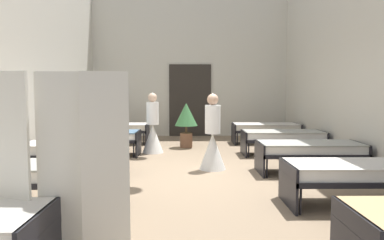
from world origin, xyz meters
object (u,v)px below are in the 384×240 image
at_px(bed_left_row_1, 28,174).
at_px(nurse_near_aisle, 213,142).
at_px(bed_left_row_3, 99,137).
at_px(bed_right_row_1, 358,173).
at_px(potted_plant, 186,119).
at_px(bed_right_row_3, 283,137).
at_px(bed_right_row_4, 266,128).
at_px(bed_left_row_4, 115,128).
at_px(bed_left_row_2, 74,150).
at_px(nurse_mid_aisle, 153,131).
at_px(bed_right_row_2, 310,150).
at_px(privacy_screen, 59,167).
at_px(patient_seated_primary, 91,127).

distance_m(bed_left_row_1, nurse_near_aisle, 3.43).
height_order(bed_left_row_1, bed_left_row_3, same).
height_order(bed_right_row_1, potted_plant, potted_plant).
bearing_deg(bed_left_row_1, bed_right_row_3, 41.07).
bearing_deg(bed_right_row_4, bed_right_row_3, -90.00).
xyz_separation_m(bed_left_row_4, bed_right_row_4, (4.36, 0.00, 0.00)).
xyz_separation_m(bed_left_row_1, bed_left_row_4, (0.00, 5.70, 0.00)).
bearing_deg(bed_left_row_2, nurse_mid_aisle, 61.12).
relative_size(bed_right_row_1, bed_right_row_2, 1.00).
bearing_deg(potted_plant, privacy_screen, -99.73).
bearing_deg(nurse_near_aisle, bed_left_row_3, 110.03).
distance_m(nurse_mid_aisle, patient_seated_primary, 2.49).
relative_size(bed_right_row_2, nurse_mid_aisle, 1.28).
distance_m(bed_left_row_2, bed_right_row_3, 4.76).
height_order(bed_right_row_2, bed_right_row_3, same).
relative_size(bed_left_row_1, nurse_mid_aisle, 1.28).
bearing_deg(privacy_screen, nurse_near_aisle, 68.68).
height_order(bed_right_row_3, nurse_mid_aisle, nurse_mid_aisle).
distance_m(bed_left_row_4, nurse_mid_aisle, 1.99).
relative_size(bed_right_row_1, bed_left_row_2, 1.00).
distance_m(bed_left_row_1, bed_right_row_1, 4.36).
relative_size(bed_right_row_3, privacy_screen, 1.12).
bearing_deg(nurse_near_aisle, bed_left_row_4, 87.75).
height_order(bed_left_row_3, bed_right_row_4, same).
xyz_separation_m(bed_right_row_3, nurse_mid_aisle, (-3.12, 0.35, 0.09)).
bearing_deg(patient_seated_primary, bed_left_row_3, 100.16).
bearing_deg(potted_plant, patient_seated_primary, -118.84).
relative_size(nurse_near_aisle, privacy_screen, 0.87).
relative_size(bed_left_row_2, nurse_mid_aisle, 1.28).
bearing_deg(bed_right_row_3, bed_right_row_4, 90.00).
bearing_deg(bed_left_row_3, patient_seated_primary, -79.84).
xyz_separation_m(bed_right_row_3, potted_plant, (-2.30, 1.15, 0.34)).
height_order(bed_right_row_2, potted_plant, potted_plant).
bearing_deg(patient_seated_primary, nurse_mid_aisle, 68.86).
bearing_deg(bed_left_row_3, bed_left_row_1, -90.00).
xyz_separation_m(bed_left_row_1, bed_right_row_2, (4.36, 1.90, 0.00)).
height_order(bed_right_row_4, potted_plant, potted_plant).
height_order(bed_right_row_1, bed_left_row_4, same).
height_order(bed_left_row_1, nurse_mid_aisle, nurse_mid_aisle).
height_order(bed_left_row_3, patient_seated_primary, patient_seated_primary).
height_order(nurse_mid_aisle, patient_seated_primary, nurse_mid_aisle).
distance_m(bed_left_row_3, nurse_near_aisle, 3.01).
height_order(bed_right_row_4, patient_seated_primary, patient_seated_primary).
relative_size(bed_left_row_4, bed_right_row_4, 1.00).
bearing_deg(bed_left_row_1, privacy_screen, -57.82).
xyz_separation_m(bed_right_row_4, nurse_mid_aisle, (-3.12, -1.55, 0.09)).
bearing_deg(patient_seated_primary, bed_right_row_3, 25.96).
bearing_deg(bed_right_row_2, bed_right_row_3, 90.00).
height_order(bed_left_row_1, potted_plant, potted_plant).
xyz_separation_m(bed_right_row_1, privacy_screen, (-3.41, -1.51, 0.41)).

